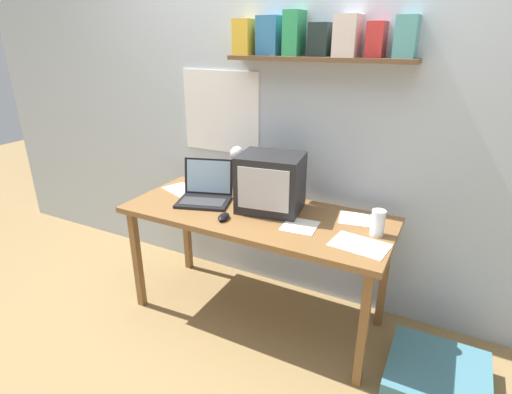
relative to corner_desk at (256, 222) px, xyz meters
name	(u,v)px	position (x,y,z in m)	size (l,w,h in m)	color
ground_plane	(256,313)	(0.00, 0.00, -0.68)	(12.00, 12.00, 0.00)	olive
back_wall	(288,107)	(0.00, 0.44, 0.64)	(5.60, 0.24, 2.60)	silver
corner_desk	(256,222)	(0.00, 0.00, 0.00)	(1.62, 0.67, 0.74)	brown
crt_monitor	(271,183)	(0.06, 0.08, 0.24)	(0.41, 0.35, 0.35)	#232326
laptop	(206,191)	(-0.38, 0.03, 0.13)	(0.39, 0.36, 0.25)	black
desk_lamp	(238,161)	(-0.23, 0.19, 0.31)	(0.10, 0.15, 0.34)	silver
juice_glass	(378,224)	(0.71, 0.03, 0.13)	(0.07, 0.07, 0.14)	white
computer_mouse	(224,217)	(-0.12, -0.18, 0.08)	(0.08, 0.11, 0.03)	black
loose_paper_near_laptop	(357,219)	(0.56, 0.18, 0.07)	(0.23, 0.22, 0.00)	white
printed_handout	(360,245)	(0.66, -0.12, 0.07)	(0.30, 0.23, 0.00)	white
open_notebook	(182,190)	(-0.63, 0.10, 0.07)	(0.30, 0.25, 0.00)	silver
loose_paper_near_monitor	(300,226)	(0.31, -0.06, 0.07)	(0.20, 0.21, 0.00)	white
floor_cushion	(437,378)	(1.12, -0.11, -0.61)	(0.49, 0.49, 0.14)	teal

